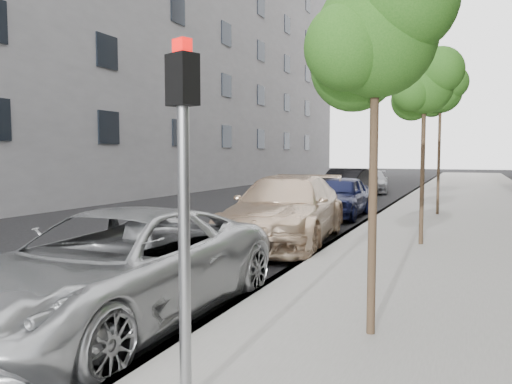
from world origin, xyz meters
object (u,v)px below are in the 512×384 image
Objects in this scene: sedan_black at (347,185)px; sedan_rear at (372,182)px; tree_near at (378,36)px; tree_mid at (426,85)px; signal_pole at (184,179)px; sedan_blue at (340,196)px; suv at (286,209)px; tree_far at (441,92)px; minivan at (116,267)px.

sedan_black is 1.06× the size of sedan_rear.
tree_mid is at bearing 90.00° from tree_near.
tree_near is 18.85m from sedan_black.
sedan_black is (-3.32, 20.39, -1.26)m from signal_pole.
tree_mid is 7.08m from sedan_blue.
tree_mid reaches higher than tree_near.
tree_mid is 0.94× the size of sedan_black.
signal_pole is (-1.18, -2.30, -1.55)m from tree_near.
suv is (-3.33, -0.35, -3.01)m from tree_mid.
sedan_rear is at bearing 87.81° from suv.
tree_far reaches higher than sedan_black.
signal_pole is 0.52× the size of suv.
suv is 5.76m from sedan_blue.
sedan_blue is at bearing 105.60° from tree_near.
tree_far is 1.18× the size of sedan_blue.
tree_near is 0.95× the size of tree_mid.
tree_mid is 6.53m from tree_far.
minivan is (-3.33, -0.53, -2.85)m from tree_near.
tree_near is at bearing -69.09° from sedan_black.
minivan is (-3.33, -13.53, -3.70)m from tree_far.
tree_mid is at bearing 103.47° from signal_pole.
tree_far is 1.07× the size of sedan_black.
signal_pole is 3.07m from minivan.
suv is at bearing -174.00° from tree_mid.
sedan_black is at bearing 100.01° from sedan_blue.
sedan_blue reaches higher than sedan_rear.
tree_near is 13.03m from tree_far.
tree_far is (0.00, 6.50, 0.59)m from tree_mid.
sedan_rear is (-3.20, 26.48, -1.39)m from signal_pole.
sedan_blue is (0.00, 12.45, -0.00)m from minivan.
tree_mid is 18.49m from sedan_rear.
tree_near is 0.79× the size of minivan.
sedan_rear is at bearing 94.23° from sedan_blue.
suv is 18.06m from sedan_rear.
sedan_blue is at bearing -161.91° from tree_far.
tree_near reaches higher than signal_pole.
minivan is at bearing -170.90° from tree_near.
tree_far reaches higher than minivan.
sedan_rear is (-1.05, 12.26, -0.09)m from sedan_blue.
tree_near is 3.01m from signal_pole.
tree_far is 7.71m from sedan_black.
tree_mid is 1.00× the size of sedan_rear.
minivan is (-2.15, 1.77, -1.30)m from signal_pole.
sedan_black is (-1.17, 11.94, -0.06)m from suv.
signal_pole is 0.67× the size of sedan_rear.
sedan_black is at bearing 111.19° from tree_mid.
tree_near reaches higher than suv.
minivan is at bearing -95.99° from sedan_rear.
suv is (-3.33, -6.85, -3.60)m from tree_far.
tree_mid is at bearing -59.10° from sedan_blue.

